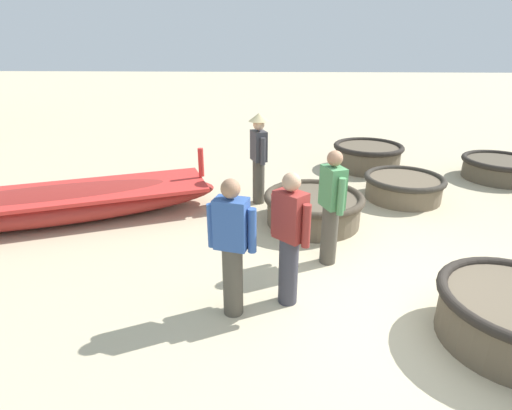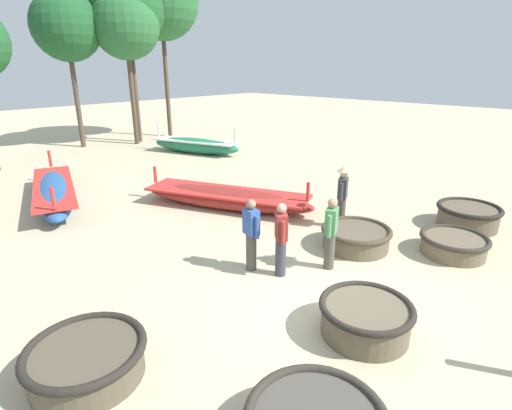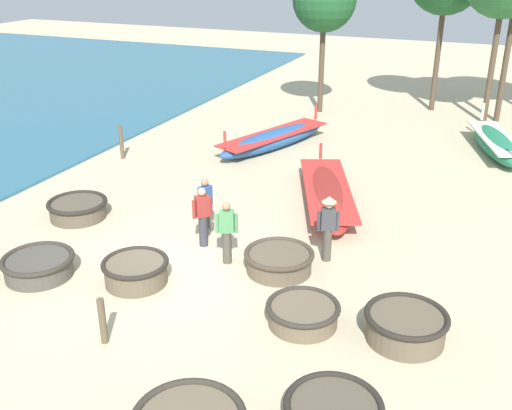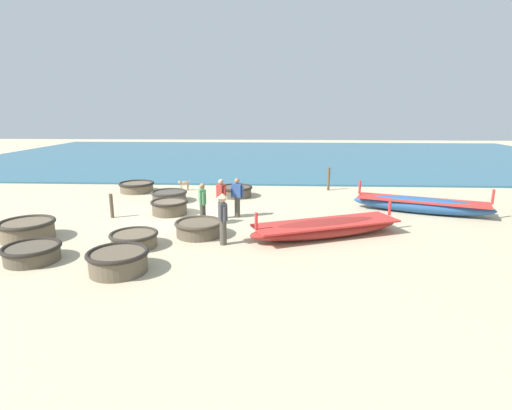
{
  "view_description": "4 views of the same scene",
  "coord_description": "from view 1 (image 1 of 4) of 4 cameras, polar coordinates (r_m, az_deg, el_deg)",
  "views": [
    {
      "loc": [
        -3.66,
        1.56,
        2.8
      ],
      "look_at": [
        1.44,
        1.81,
        0.72
      ],
      "focal_mm": 28.0,
      "sensor_mm": 36.0,
      "label": 1
    },
    {
      "loc": [
        -5.47,
        -3.23,
        4.14
      ],
      "look_at": [
        0.74,
        2.53,
        1.13
      ],
      "focal_mm": 28.0,
      "sensor_mm": 36.0,
      "label": 2
    },
    {
      "loc": [
        6.74,
        -10.6,
        7.01
      ],
      "look_at": [
        1.52,
        1.79,
        1.17
      ],
      "focal_mm": 42.0,
      "sensor_mm": 36.0,
      "label": 3
    },
    {
      "loc": [
        15.36,
        3.5,
        4.24
      ],
      "look_at": [
        1.88,
        2.83,
        0.96
      ],
      "focal_mm": 28.0,
      "sensor_mm": 36.0,
      "label": 4
    }
  ],
  "objects": [
    {
      "name": "coracle_front_left",
      "position": [
        6.66,
        8.2,
        -0.3
      ],
      "size": [
        1.65,
        1.65,
        0.51
      ],
      "color": "brown",
      "rests_on": "ground"
    },
    {
      "name": "coracle_beside_post",
      "position": [
        10.31,
        31.47,
        4.59
      ],
      "size": [
        1.59,
        1.59,
        0.47
      ],
      "color": "brown",
      "rests_on": "ground"
    },
    {
      "name": "fisherman_crouching",
      "position": [
        5.28,
        10.71,
        -0.08
      ],
      "size": [
        0.5,
        0.33,
        1.57
      ],
      "color": "#4C473D",
      "rests_on": "ground"
    },
    {
      "name": "fisherman_hauling",
      "position": [
        4.19,
        -3.45,
        -5.83
      ],
      "size": [
        0.29,
        0.52,
        1.57
      ],
      "color": "#4C473D",
      "rests_on": "ground"
    },
    {
      "name": "ground_plane",
      "position": [
        4.87,
        21.73,
        -14.79
      ],
      "size": [
        80.0,
        80.0,
        0.0
      ],
      "primitive_type": "plane",
      "color": "#C6B793"
    },
    {
      "name": "coracle_nearest",
      "position": [
        8.15,
        20.33,
        2.53
      ],
      "size": [
        1.5,
        1.5,
        0.46
      ],
      "color": "brown",
      "rests_on": "ground"
    },
    {
      "name": "fisherman_with_hat",
      "position": [
        7.25,
        0.38,
        7.44
      ],
      "size": [
        0.5,
        0.36,
        1.67
      ],
      "color": "#4C473D",
      "rests_on": "ground"
    },
    {
      "name": "coracle_upturned",
      "position": [
        9.89,
        15.64,
        6.83
      ],
      "size": [
        1.62,
        1.62,
        0.6
      ],
      "color": "brown",
      "rests_on": "ground"
    },
    {
      "name": "fisherman_by_coracle",
      "position": [
        4.38,
        4.81,
        -4.57
      ],
      "size": [
        0.39,
        0.42,
        1.57
      ],
      "color": "#383842",
      "rests_on": "ground"
    },
    {
      "name": "long_boat_white_hull",
      "position": [
        7.47,
        -26.86,
        0.17
      ],
      "size": [
        3.2,
        5.53,
        1.05
      ],
      "color": "maroon",
      "rests_on": "ground"
    }
  ]
}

